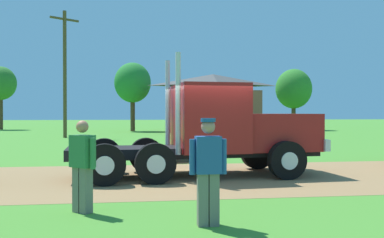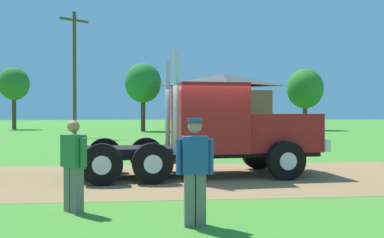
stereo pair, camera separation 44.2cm
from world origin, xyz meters
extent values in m
plane|color=#488A2E|center=(0.00, 0.00, 0.00)|extent=(200.00, 200.00, 0.00)
cube|color=#987349|center=(0.00, 0.00, 0.00)|extent=(120.00, 6.07, 0.01)
cube|color=black|center=(-0.26, 0.27, 0.71)|extent=(7.09, 2.03, 0.28)
cube|color=maroon|center=(2.15, 0.46, 1.24)|extent=(2.30, 2.13, 1.06)
cube|color=silver|center=(3.27, 0.54, 0.89)|extent=(0.32, 2.17, 0.32)
cube|color=maroon|center=(0.15, 0.31, 1.65)|extent=(2.01, 2.39, 1.89)
cube|color=#2D3D4C|center=(1.09, 0.38, 2.03)|extent=(0.18, 1.88, 0.83)
cylinder|color=silver|center=(-0.95, 1.12, 2.04)|extent=(0.14, 0.14, 2.66)
cylinder|color=silver|center=(-0.82, -0.66, 2.04)|extent=(0.14, 0.14, 2.66)
cylinder|color=silver|center=(-0.47, 1.25, 0.49)|extent=(1.04, 0.59, 0.52)
cylinder|color=black|center=(1.95, 1.57, 0.52)|extent=(1.06, 0.38, 1.04)
cylinder|color=silver|center=(1.94, 1.73, 0.52)|extent=(0.47, 0.08, 0.47)
cylinder|color=black|center=(2.13, -0.67, 0.52)|extent=(1.06, 0.38, 1.04)
cylinder|color=silver|center=(2.14, -0.83, 0.52)|extent=(0.47, 0.08, 0.47)
cylinder|color=black|center=(-2.84, 1.20, 0.52)|extent=(1.06, 0.38, 1.04)
cylinder|color=silver|center=(-2.85, 1.36, 0.52)|extent=(0.47, 0.08, 0.47)
cylinder|color=black|center=(-2.67, -1.04, 0.52)|extent=(1.06, 0.38, 1.04)
cylinder|color=silver|center=(-2.66, -1.20, 0.52)|extent=(0.47, 0.08, 0.47)
cylinder|color=black|center=(-1.59, 1.30, 0.52)|extent=(1.06, 0.38, 1.04)
cylinder|color=silver|center=(-1.61, 1.46, 0.52)|extent=(0.47, 0.08, 0.47)
cylinder|color=black|center=(-1.42, -0.94, 0.52)|extent=(1.06, 0.38, 1.04)
cylinder|color=silver|center=(-1.41, -1.10, 0.52)|extent=(0.47, 0.08, 0.47)
cube|color=#264C8C|center=(-0.78, -5.00, 1.13)|extent=(0.40, 0.26, 0.59)
sphere|color=#C27263|center=(-0.78, -5.00, 1.58)|extent=(0.23, 0.23, 0.23)
cylinder|color=#1E478C|center=(-0.78, -5.00, 1.68)|extent=(0.24, 0.24, 0.06)
cube|color=slate|center=(-0.69, -5.00, 0.42)|extent=(0.16, 0.18, 0.83)
cube|color=slate|center=(-0.87, -5.00, 0.42)|extent=(0.16, 0.18, 0.83)
cylinder|color=#264C8C|center=(-0.53, -5.00, 1.10)|extent=(0.10, 0.10, 0.56)
cylinder|color=#264C8C|center=(-1.03, -5.00, 1.10)|extent=(0.10, 0.10, 0.56)
cube|color=#33723F|center=(-2.87, -3.82, 1.11)|extent=(0.49, 0.48, 0.58)
sphere|color=#C57757|center=(-2.87, -3.82, 1.55)|extent=(0.22, 0.22, 0.22)
cube|color=slate|center=(-2.94, -3.76, 0.41)|extent=(0.24, 0.24, 0.82)
cube|color=slate|center=(-2.80, -3.88, 0.41)|extent=(0.24, 0.24, 0.82)
cylinder|color=#33723F|center=(-3.06, -3.64, 1.08)|extent=(0.10, 0.10, 0.55)
cylinder|color=#33723F|center=(-2.67, -4.00, 1.08)|extent=(0.10, 0.10, 0.55)
cube|color=brown|center=(5.43, 28.08, 1.91)|extent=(8.74, 5.86, 3.83)
pyramid|color=#434343|center=(5.43, 28.08, 4.92)|extent=(9.17, 6.16, 1.09)
cube|color=black|center=(3.97, 25.55, 1.10)|extent=(1.80, 0.20, 2.20)
cylinder|color=brown|center=(-6.94, 20.01, 4.58)|extent=(0.26, 0.26, 9.15)
cube|color=brown|center=(-6.94, 20.01, 8.55)|extent=(1.86, 1.41, 0.14)
cylinder|color=#513823|center=(-16.27, 36.49, 1.84)|extent=(0.44, 0.44, 3.69)
ellipsoid|color=#307229|center=(-16.27, 36.49, 5.00)|extent=(3.29, 3.29, 3.61)
cylinder|color=#513823|center=(-2.14, 30.47, 1.67)|extent=(0.44, 0.44, 3.34)
ellipsoid|color=#287C2F|center=(-2.14, 30.47, 4.77)|extent=(3.57, 3.57, 3.92)
cylinder|color=#513823|center=(14.74, 31.50, 1.41)|extent=(0.44, 0.44, 2.83)
ellipsoid|color=#307B28|center=(14.74, 31.50, 4.35)|extent=(3.80, 3.80, 4.18)
camera|label=1|loc=(-1.93, -11.63, 1.79)|focal=39.77mm
camera|label=2|loc=(-1.49, -11.68, 1.79)|focal=39.77mm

